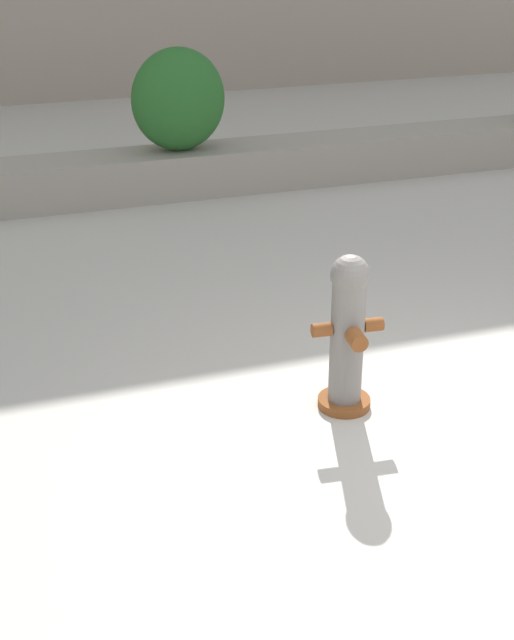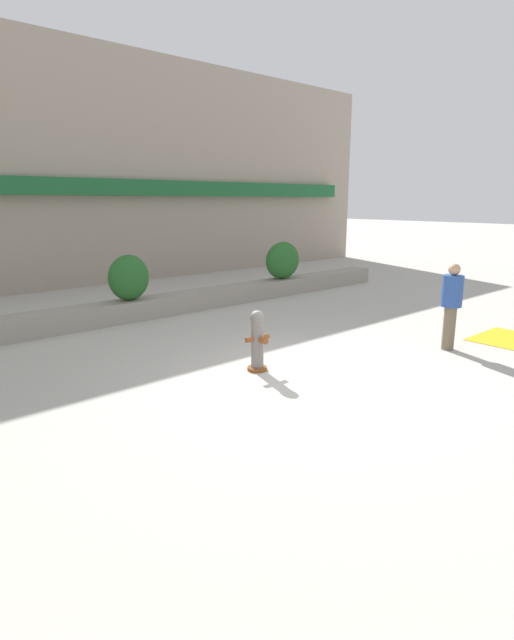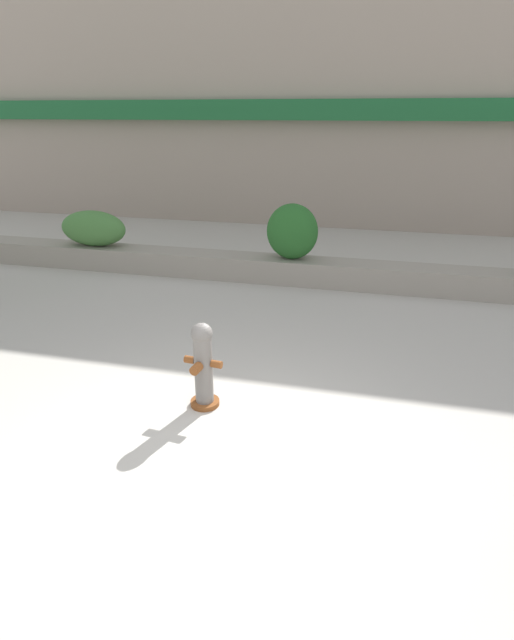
# 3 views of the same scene
# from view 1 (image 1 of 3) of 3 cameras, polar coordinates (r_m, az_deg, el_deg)

# --- Properties ---
(ground_plane) EXTENTS (120.00, 120.00, 0.00)m
(ground_plane) POSITION_cam_1_polar(r_m,az_deg,el_deg) (5.49, 14.79, -9.73)
(ground_plane) COLOR #B2ADA3
(planter_wall_low) EXTENTS (18.00, 0.70, 0.50)m
(planter_wall_low) POSITION_cam_1_polar(r_m,az_deg,el_deg) (10.42, -3.07, 9.64)
(planter_wall_low) COLOR gray
(planter_wall_low) RESTS_ON ground
(hedge_bush_1) EXTENTS (1.05, 0.70, 1.13)m
(hedge_bush_1) POSITION_cam_1_polar(r_m,az_deg,el_deg) (10.14, -5.06, 13.88)
(hedge_bush_1) COLOR #235B23
(hedge_bush_1) RESTS_ON planter_wall_low
(fire_hydrant) EXTENTS (0.48, 0.45, 1.08)m
(fire_hydrant) POSITION_cam_1_polar(r_m,az_deg,el_deg) (5.76, 5.82, -0.79)
(fire_hydrant) COLOR brown
(fire_hydrant) RESTS_ON ground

